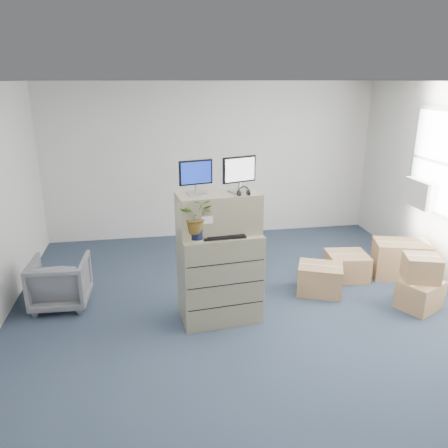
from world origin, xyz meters
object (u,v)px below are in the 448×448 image
(filing_cabinet_lower, at_px, (220,276))
(office_chair, at_px, (60,280))
(keyboard, at_px, (224,236))
(monitor_left, at_px, (196,175))
(monitor_right, at_px, (239,172))
(water_bottle, at_px, (222,220))
(potted_plant, at_px, (196,221))

(filing_cabinet_lower, distance_m, office_chair, 2.10)
(keyboard, bearing_deg, office_chair, 156.23)
(monitor_left, distance_m, monitor_right, 0.50)
(monitor_left, xyz_separation_m, water_bottle, (0.31, 0.02, -0.55))
(monitor_left, relative_size, water_bottle, 1.41)
(monitor_right, bearing_deg, potted_plant, -176.65)
(potted_plant, bearing_deg, monitor_right, 21.72)
(monitor_left, relative_size, monitor_right, 0.94)
(monitor_right, height_order, keyboard, monitor_right)
(keyboard, relative_size, water_bottle, 1.78)
(monitor_right, distance_m, keyboard, 0.75)
(keyboard, relative_size, office_chair, 0.69)
(keyboard, bearing_deg, filing_cabinet_lower, 98.88)
(monitor_left, distance_m, potted_plant, 0.52)
(keyboard, height_order, office_chair, keyboard)
(water_bottle, bearing_deg, potted_plant, -145.68)
(keyboard, bearing_deg, monitor_left, 144.35)
(potted_plant, xyz_separation_m, office_chair, (-1.69, 0.82, -0.98))
(office_chair, bearing_deg, filing_cabinet_lower, 164.13)
(monitor_left, distance_m, water_bottle, 0.63)
(filing_cabinet_lower, height_order, keyboard, keyboard)
(filing_cabinet_lower, distance_m, potted_plant, 0.85)
(keyboard, bearing_deg, water_bottle, 81.25)
(monitor_left, xyz_separation_m, office_chair, (-1.73, 0.60, -1.44))
(water_bottle, distance_m, office_chair, 2.30)
(monitor_right, relative_size, office_chair, 0.58)
(keyboard, xyz_separation_m, water_bottle, (0.02, 0.20, 0.13))
(water_bottle, bearing_deg, office_chair, 163.93)
(monitor_left, xyz_separation_m, monitor_right, (0.50, -0.00, 0.02))
(monitor_right, xyz_separation_m, water_bottle, (-0.19, 0.02, -0.57))
(filing_cabinet_lower, distance_m, keyboard, 0.58)
(monitor_right, height_order, office_chair, monitor_right)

